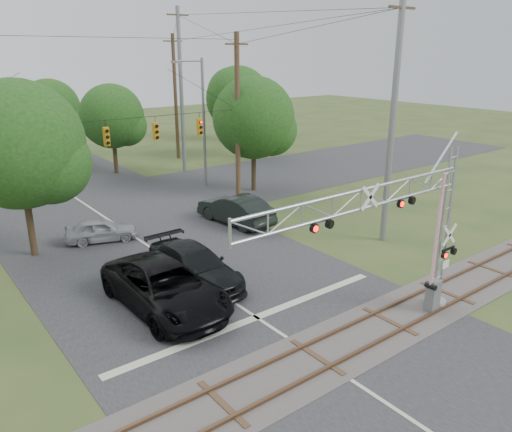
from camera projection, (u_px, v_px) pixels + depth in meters
ground at (361, 387)px, 16.03m from camera, size 160.00×160.00×0.00m
road_main at (198, 279)px, 23.55m from camera, size 14.00×90.00×0.02m
road_cross at (92, 209)px, 34.09m from camera, size 90.00×12.00×0.02m
railroad_track at (317, 357)px, 17.53m from camera, size 90.00×3.20×0.17m
crossing_gantry at (398, 227)px, 17.93m from camera, size 10.96×0.86×6.76m
traffic_signal_span at (121, 131)px, 29.82m from camera, size 19.34×0.36×11.50m
pickup_black at (165, 287)px, 20.67m from camera, size 3.33×6.94×1.91m
car_dark at (194, 266)px, 22.89m from camera, size 2.48×5.99×1.73m
sedan_silver at (101, 230)px, 28.14m from camera, size 4.22×2.70×1.34m
suv_dark at (235, 209)px, 31.02m from camera, size 2.53×5.67×1.81m
streetlight at (201, 117)px, 38.09m from camera, size 2.61×0.27×9.80m
utility_poles at (135, 111)px, 33.19m from camera, size 25.39×27.70×13.78m
treeline at (52, 116)px, 39.18m from camera, size 53.18×29.56×9.10m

